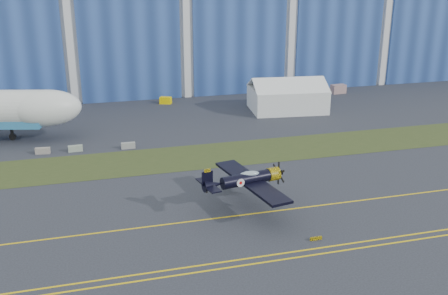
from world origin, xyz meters
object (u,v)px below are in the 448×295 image
object	(u,v)px
shipping_container	(21,104)
tug	(166,100)
warbird	(246,179)
tent	(287,94)

from	to	relation	value
shipping_container	tug	distance (m)	26.38
warbird	shipping_container	world-z (taller)	warbird
warbird	shipping_container	distance (m)	56.48
warbird	shipping_container	xyz separation A→B (m)	(-27.23, 49.44, -1.93)
warbird	tug	distance (m)	48.39
warbird	tug	bearing A→B (deg)	80.46
warbird	tug	size ratio (longest dim) A/B	6.81
tent	tug	xyz separation A→B (m)	(-20.68, 10.81, -2.47)
shipping_container	tent	bearing A→B (deg)	-7.50
warbird	tent	size ratio (longest dim) A/B	1.03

